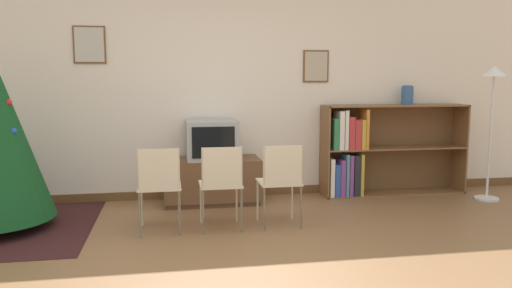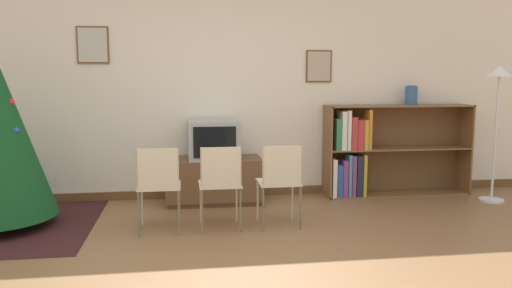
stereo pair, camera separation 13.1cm
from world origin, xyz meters
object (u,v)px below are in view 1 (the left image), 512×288
object	(u,v)px
tv_console	(212,181)
vase	(407,95)
television	(212,140)
bookshelf	(369,151)
folding_chair_right	(281,180)
standing_lamp	(493,98)
folding_chair_left	(159,184)
folding_chair_center	(221,182)

from	to	relation	value
tv_console	vase	xyz separation A→B (m)	(2.46, 0.14, 0.97)
television	bookshelf	size ratio (longest dim) A/B	0.32
folding_chair_right	bookshelf	xyz separation A→B (m)	(1.38, 1.16, 0.07)
bookshelf	standing_lamp	distance (m)	1.54
tv_console	television	bearing A→B (deg)	-90.00
television	folding_chair_left	size ratio (longest dim) A/B	0.70
standing_lamp	folding_chair_right	bearing A→B (deg)	-166.12
folding_chair_left	folding_chair_center	bearing A→B (deg)	0.00
tv_console	folding_chair_left	xyz separation A→B (m)	(-0.58, -1.07, 0.21)
folding_chair_center	folding_chair_right	xyz separation A→B (m)	(0.58, 0.00, 0.00)
tv_console	folding_chair_right	world-z (taller)	folding_chair_right
vase	bookshelf	bearing A→B (deg)	-174.71
tv_console	vase	world-z (taller)	vase
tv_console	vase	size ratio (longest dim) A/B	4.62
tv_console	folding_chair_left	distance (m)	1.23
vase	standing_lamp	size ratio (longest dim) A/B	0.15
tv_console	standing_lamp	xyz separation A→B (m)	(3.25, -0.41, 0.95)
vase	television	bearing A→B (deg)	-176.71
television	folding_chair_left	bearing A→B (deg)	-118.39
tv_console	television	world-z (taller)	television
television	folding_chair_left	distance (m)	1.24
folding_chair_center	folding_chair_right	world-z (taller)	same
standing_lamp	folding_chair_left	bearing A→B (deg)	-170.20
bookshelf	vase	distance (m)	0.85
bookshelf	folding_chair_left	bearing A→B (deg)	-155.39
television	standing_lamp	distance (m)	3.31
tv_console	folding_chair_center	xyz separation A→B (m)	(-0.00, -1.07, 0.21)
folding_chair_left	folding_chair_right	bearing A→B (deg)	0.00
folding_chair_right	tv_console	bearing A→B (deg)	118.34
tv_console	standing_lamp	bearing A→B (deg)	-7.15
television	folding_chair_left	world-z (taller)	television
folding_chair_right	bookshelf	world-z (taller)	bookshelf
tv_console	folding_chair_right	bearing A→B (deg)	-61.66
tv_console	folding_chair_right	distance (m)	1.23
folding_chair_center	vase	world-z (taller)	vase
bookshelf	folding_chair_right	bearing A→B (deg)	-139.98
folding_chair_right	standing_lamp	world-z (taller)	standing_lamp
folding_chair_center	folding_chair_left	bearing A→B (deg)	180.00
folding_chair_left	bookshelf	size ratio (longest dim) A/B	0.45
folding_chair_right	standing_lamp	size ratio (longest dim) A/B	0.52
folding_chair_center	folding_chair_right	bearing A→B (deg)	0.00
vase	standing_lamp	bearing A→B (deg)	-34.44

